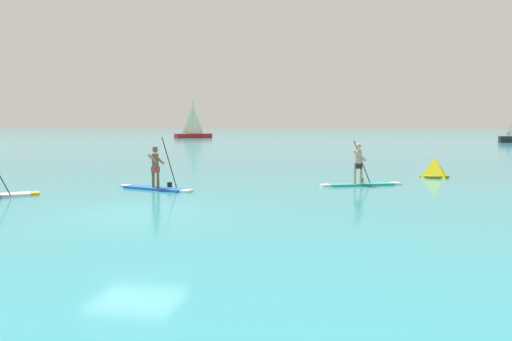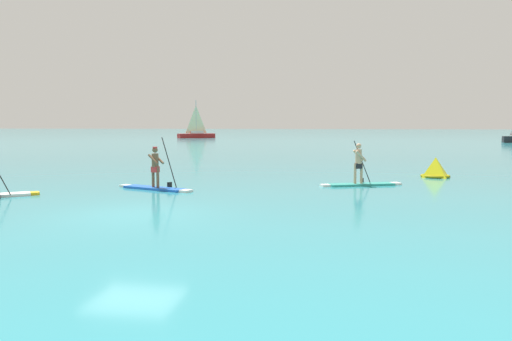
{
  "view_description": "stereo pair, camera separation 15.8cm",
  "coord_description": "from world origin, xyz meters",
  "px_view_note": "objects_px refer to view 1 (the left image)",
  "views": [
    {
      "loc": [
        5.55,
        -13.78,
        2.54
      ],
      "look_at": [
        2.32,
        7.2,
        0.61
      ],
      "focal_mm": 36.59,
      "sensor_mm": 36.0,
      "label": 1
    },
    {
      "loc": [
        5.71,
        -13.76,
        2.54
      ],
      "look_at": [
        2.32,
        7.2,
        0.61
      ],
      "focal_mm": 36.59,
      "sensor_mm": 36.0,
      "label": 2
    }
  ],
  "objects_px": {
    "race_marker_buoy": "(434,168)",
    "paddleboarder_mid_center": "(156,180)",
    "sailboat_left_horizon": "(193,134)",
    "paddleboarder_far_right": "(360,176)"
  },
  "relations": [
    {
      "from": "sailboat_left_horizon",
      "to": "paddleboarder_far_right",
      "type": "bearing_deg",
      "value": -102.44
    },
    {
      "from": "race_marker_buoy",
      "to": "paddleboarder_mid_center",
      "type": "bearing_deg",
      "value": -150.51
    },
    {
      "from": "paddleboarder_mid_center",
      "to": "race_marker_buoy",
      "type": "distance_m",
      "value": 13.16
    },
    {
      "from": "paddleboarder_far_right",
      "to": "race_marker_buoy",
      "type": "bearing_deg",
      "value": 25.47
    },
    {
      "from": "sailboat_left_horizon",
      "to": "paddleboarder_mid_center",
      "type": "bearing_deg",
      "value": -109.04
    },
    {
      "from": "race_marker_buoy",
      "to": "sailboat_left_horizon",
      "type": "xyz_separation_m",
      "value": [
        -29.4,
        63.01,
        0.34
      ]
    },
    {
      "from": "paddleboarder_far_right",
      "to": "sailboat_left_horizon",
      "type": "distance_m",
      "value": 71.69
    },
    {
      "from": "paddleboarder_far_right",
      "to": "sailboat_left_horizon",
      "type": "xyz_separation_m",
      "value": [
        -25.79,
        66.9,
        0.37
      ]
    },
    {
      "from": "paddleboarder_mid_center",
      "to": "race_marker_buoy",
      "type": "relative_size",
      "value": 2.2
    },
    {
      "from": "paddleboarder_far_right",
      "to": "race_marker_buoy",
      "type": "height_order",
      "value": "paddleboarder_far_right"
    }
  ]
}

